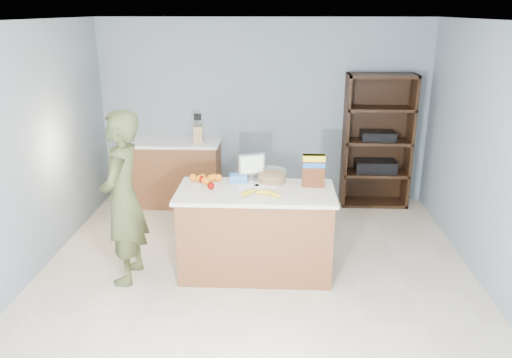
{
  "coord_description": "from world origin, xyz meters",
  "views": [
    {
      "loc": [
        0.22,
        -4.31,
        2.59
      ],
      "look_at": [
        0.0,
        0.35,
        1.0
      ],
      "focal_mm": 35.0,
      "sensor_mm": 36.0,
      "label": 1
    }
  ],
  "objects_px": {
    "cereal_box": "(314,168)",
    "shelving_unit": "(376,143)",
    "counter_peninsula": "(256,235)",
    "person": "(123,199)",
    "tv": "(252,165)"
  },
  "relations": [
    {
      "from": "person",
      "to": "tv",
      "type": "relative_size",
      "value": 6.1
    },
    {
      "from": "shelving_unit",
      "to": "person",
      "type": "bearing_deg",
      "value": -141.65
    },
    {
      "from": "counter_peninsula",
      "to": "shelving_unit",
      "type": "xyz_separation_m",
      "value": [
        1.55,
        2.05,
        0.45
      ]
    },
    {
      "from": "cereal_box",
      "to": "person",
      "type": "bearing_deg",
      "value": -170.11
    },
    {
      "from": "person",
      "to": "counter_peninsula",
      "type": "bearing_deg",
      "value": 99.21
    },
    {
      "from": "shelving_unit",
      "to": "cereal_box",
      "type": "xyz_separation_m",
      "value": [
        -0.98,
        -1.91,
        0.23
      ]
    },
    {
      "from": "tv",
      "to": "cereal_box",
      "type": "height_order",
      "value": "cereal_box"
    },
    {
      "from": "counter_peninsula",
      "to": "person",
      "type": "distance_m",
      "value": 1.36
    },
    {
      "from": "shelving_unit",
      "to": "cereal_box",
      "type": "bearing_deg",
      "value": -117.12
    },
    {
      "from": "cereal_box",
      "to": "tv",
      "type": "bearing_deg",
      "value": 164.37
    },
    {
      "from": "counter_peninsula",
      "to": "person",
      "type": "height_order",
      "value": "person"
    },
    {
      "from": "counter_peninsula",
      "to": "tv",
      "type": "height_order",
      "value": "tv"
    },
    {
      "from": "person",
      "to": "cereal_box",
      "type": "relative_size",
      "value": 5.19
    },
    {
      "from": "person",
      "to": "tv",
      "type": "height_order",
      "value": "person"
    },
    {
      "from": "cereal_box",
      "to": "shelving_unit",
      "type": "bearing_deg",
      "value": 62.88
    }
  ]
}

